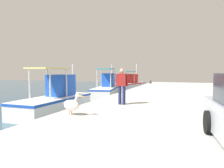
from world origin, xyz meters
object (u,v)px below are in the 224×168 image
object	(u,v)px
pelican	(71,104)
fishing_boat_third	(107,89)
fishing_boat_second	(56,100)
fisherman_standing	(122,85)
fishing_boat_fourth	(129,85)
mooring_bollard_second	(151,82)

from	to	relation	value
pelican	fishing_boat_third	bearing A→B (deg)	14.94
fishing_boat_second	fisherman_standing	bearing A→B (deg)	-97.51
fisherman_standing	fishing_boat_fourth	bearing A→B (deg)	14.12
fisherman_standing	mooring_bollard_second	bearing A→B (deg)	4.66
fishing_boat_second	fishing_boat_third	distance (m)	7.80
fishing_boat_second	fishing_boat_fourth	xyz separation A→B (m)	(14.85, -0.35, -0.04)
fishing_boat_fourth	mooring_bollard_second	size ratio (longest dim) A/B	17.53
fishing_boat_third	mooring_bollard_second	bearing A→B (deg)	-17.01
fishing_boat_fourth	fisherman_standing	size ratio (longest dim) A/B	3.81
fishing_boat_second	mooring_bollard_second	size ratio (longest dim) A/B	14.62
fishing_boat_second	pelican	world-z (taller)	fishing_boat_second
fishing_boat_second	pelican	size ratio (longest dim) A/B	5.77
fishing_boat_third	pelican	distance (m)	11.67
pelican	fisherman_standing	xyz separation A→B (m)	(2.91, -1.03, 0.57)
fishing_boat_fourth	pelican	world-z (taller)	fishing_boat_fourth
fishing_boat_fourth	fisherman_standing	bearing A→B (deg)	-165.88
fishing_boat_third	pelican	xyz separation A→B (m)	(-11.27, -3.01, 0.47)
fishing_boat_second	fishing_boat_third	bearing A→B (deg)	-1.39
fishing_boat_third	mooring_bollard_second	distance (m)	9.07
fishing_boat_third	fisherman_standing	distance (m)	9.34
fishing_boat_third	fisherman_standing	size ratio (longest dim) A/B	3.51
fishing_boat_second	fisherman_standing	world-z (taller)	fishing_boat_second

